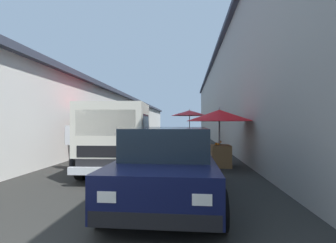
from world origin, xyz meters
TOP-DOWN VIEW (x-y plane):
  - ground at (13.50, 0.00)m, footprint 90.00×90.00m
  - building_left_whitewash at (15.75, 7.03)m, footprint 49.80×7.50m
  - building_right_concrete at (15.75, -7.03)m, footprint 49.80×7.50m
  - fruit_stall_far_left at (7.07, -2.50)m, footprint 2.38×2.38m
  - fruit_stall_mid_lane at (14.41, -1.42)m, footprint 2.40×2.40m
  - fruit_stall_far_right at (8.15, 2.17)m, footprint 2.20×2.20m
  - hatchback_car at (3.14, -0.99)m, footprint 3.92×1.95m
  - delivery_truck at (5.39, 0.66)m, footprint 4.99×2.12m
  - vendor_by_crates at (5.86, 2.33)m, footprint 0.28×0.66m
  - parked_scooter at (9.34, -2.02)m, footprint 1.66×0.60m

SIDE VIEW (x-z plane):
  - ground at x=13.50m, z-range 0.00..0.00m
  - parked_scooter at x=9.34m, z-range -0.12..1.02m
  - hatchback_car at x=3.14m, z-range 0.01..1.46m
  - vendor_by_crates at x=5.86m, z-range 0.14..1.84m
  - delivery_truck at x=5.39m, z-range 0.00..2.08m
  - fruit_stall_far_left at x=7.07m, z-range 0.56..2.67m
  - fruit_stall_far_right at x=8.15m, z-range 0.56..2.99m
  - fruit_stall_mid_lane at x=14.41m, z-range 0.58..3.04m
  - building_left_whitewash at x=15.75m, z-range 0.01..3.77m
  - building_right_concrete at x=15.75m, z-range 0.01..6.96m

